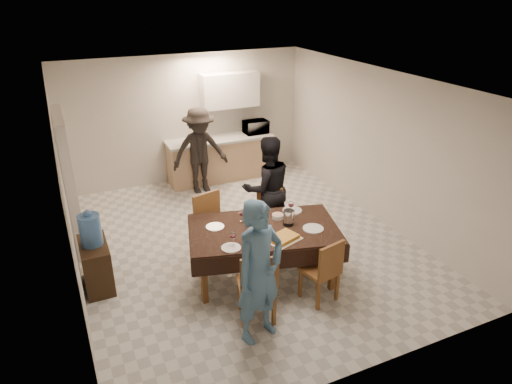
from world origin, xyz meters
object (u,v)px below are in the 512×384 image
water_pitcher (289,218)px  person_near (259,272)px  wine_bottle (259,218)px  savoury_tart (283,238)px  person_far (267,188)px  person_kitchen (200,151)px  water_jug (90,230)px  console (96,265)px  microwave (256,127)px  dining_table (264,230)px

water_pitcher → person_near: size_ratio=0.13×
wine_bottle → person_near: (-0.50, -1.10, -0.05)m
wine_bottle → savoury_tart: wine_bottle is taller
wine_bottle → person_far: 1.17m
person_near → person_kitchen: person_near is taller
water_jug → wine_bottle: 2.24m
savoury_tart → water_pitcher: bearing=52.9°
console → microwave: (3.70, 2.91, 0.71)m
person_near → person_kitchen: size_ratio=1.03×
water_pitcher → wine_bottle: bearing=166.0°
console → person_far: (2.73, 0.31, 0.53)m
person_near → water_pitcher: bearing=31.1°
microwave → console: bearing=38.1°
person_kitchen → dining_table: bearing=-92.2°
microwave → person_far: person_far is taller
water_pitcher → person_far: 1.12m
water_jug → person_far: bearing=6.4°
water_jug → person_near: 2.42m
water_jug → savoury_tart: (2.28, -1.12, -0.07)m
console → savoury_tart: 2.58m
person_far → savoury_tart: bearing=75.5°
savoury_tart → person_near: 0.94m
dining_table → water_jug: bearing=175.9°
dining_table → person_kitchen: bearing=102.6°
savoury_tart → person_far: bearing=72.5°
microwave → dining_table: bearing=67.3°
person_kitchen → wine_bottle: bearing=-93.1°
wine_bottle → person_kitchen: bearing=86.9°
savoury_tart → microwave: 4.28m
person_near → console: bearing=115.2°
water_pitcher → dining_table: bearing=171.9°
wine_bottle → microwave: size_ratio=0.58×
water_pitcher → savoury_tart: size_ratio=0.51×
wine_bottle → savoury_tart: 0.47m
console → microwave: size_ratio=1.44×
dining_table → microwave: microwave is taller
console → person_near: (1.63, -1.79, 0.55)m
water_jug → person_kitchen: person_kitchen is taller
water_jug → person_kitchen: (2.30, 2.46, -0.03)m
person_far → water_jug: bearing=9.3°
water_jug → console: bearing=90.0°
dining_table → person_near: size_ratio=1.28×
water_jug → person_kitchen: bearing=46.9°
water_pitcher → person_far: person_far is taller
water_jug → microwave: size_ratio=0.86×
water_jug → water_pitcher: 2.65m
dining_table → water_jug: (-2.18, 0.74, 0.13)m
wine_bottle → water_jug: bearing=161.9°
water_pitcher → person_far: (0.20, 1.10, -0.04)m
console → microwave: bearing=38.1°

